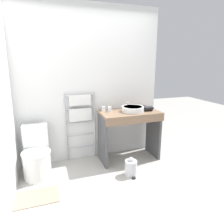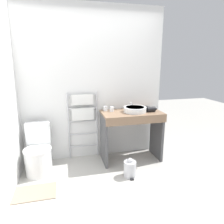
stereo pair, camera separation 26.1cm
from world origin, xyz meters
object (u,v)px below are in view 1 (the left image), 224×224
towel_radiator (80,114)px  cup_near_wall (103,109)px  trash_bin (131,168)px  toilet (37,157)px  cup_near_edge (110,109)px  hair_dryer (148,108)px  sink_basin (133,109)px

towel_radiator → cup_near_wall: size_ratio=14.01×
trash_bin → toilet: bearing=160.8°
towel_radiator → cup_near_wall: 0.40m
cup_near_edge → trash_bin: cup_near_edge is taller
cup_near_edge → hair_dryer: 0.66m
toilet → trash_bin: bearing=-19.2°
sink_basin → towel_radiator: bearing=161.7°
cup_near_wall → towel_radiator: bearing=166.8°
sink_basin → hair_dryer: same height
toilet → cup_near_wall: bearing=11.6°
cup_near_wall → hair_dryer: hair_dryer is taller
sink_basin → hair_dryer: 0.27m
towel_radiator → toilet: bearing=-156.6°
cup_near_edge → cup_near_wall: bearing=143.6°
toilet → hair_dryer: size_ratio=3.99×
cup_near_wall → trash_bin: cup_near_wall is taller
towel_radiator → cup_near_wall: (0.38, -0.09, 0.08)m
cup_near_edge → trash_bin: bearing=-78.4°
hair_dryer → trash_bin: bearing=-137.7°
cup_near_edge → trash_bin: 1.00m
cup_near_wall → cup_near_edge: (0.09, -0.07, -0.00)m
cup_near_wall → cup_near_edge: bearing=-36.4°
toilet → hair_dryer: 1.94m
cup_near_wall → trash_bin: (0.22, -0.69, -0.78)m
cup_near_edge → trash_bin: size_ratio=0.28×
towel_radiator → cup_near_edge: (0.47, -0.16, 0.08)m
towel_radiator → cup_near_edge: 0.50m
hair_dryer → trash_bin: 1.04m
toilet → cup_near_wall: size_ratio=8.95×
cup_near_edge → sink_basin: bearing=-18.1°
towel_radiator → trash_bin: size_ratio=3.99×
hair_dryer → trash_bin: (-0.51, -0.46, -0.78)m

